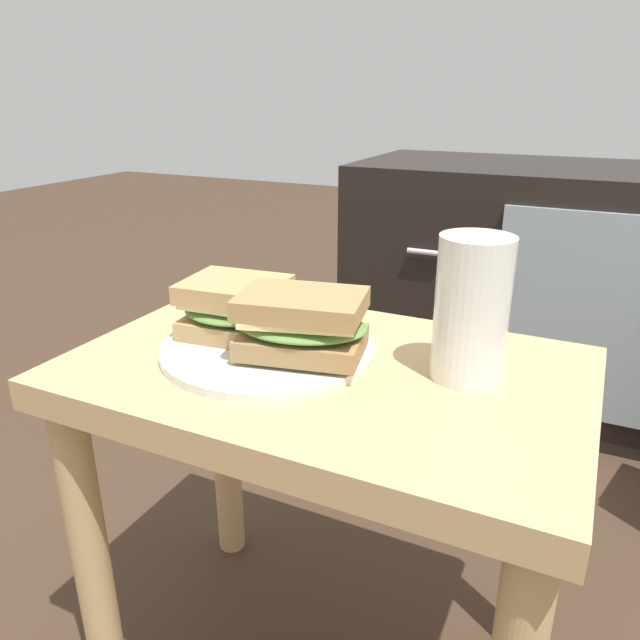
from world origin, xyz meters
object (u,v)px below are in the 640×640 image
(tv_cabinet, at_px, (555,289))
(beer_glass, at_px, (471,310))
(plate, at_px, (268,348))
(sandwich_front, at_px, (235,307))
(sandwich_back, at_px, (302,323))

(tv_cabinet, height_order, beer_glass, beer_glass)
(tv_cabinet, distance_m, plate, 0.99)
(sandwich_front, bearing_deg, plate, -12.68)
(plate, distance_m, sandwich_front, 0.06)
(plate, xyz_separation_m, sandwich_front, (-0.05, 0.01, 0.04))
(sandwich_back, height_order, beer_glass, beer_glass)
(plate, relative_size, sandwich_back, 1.54)
(plate, distance_m, sandwich_back, 0.07)
(sandwich_back, bearing_deg, beer_glass, 15.11)
(plate, distance_m, beer_glass, 0.23)
(plate, xyz_separation_m, sandwich_back, (0.05, -0.01, 0.04))
(tv_cabinet, xyz_separation_m, sandwich_back, (-0.19, -0.96, 0.22))
(sandwich_front, height_order, sandwich_back, sandwich_back)
(sandwich_back, bearing_deg, tv_cabinet, 78.57)
(tv_cabinet, relative_size, sandwich_back, 6.03)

